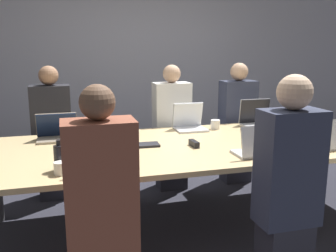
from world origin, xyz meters
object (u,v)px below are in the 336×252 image
at_px(person_near_midright, 288,187).
at_px(bottle_near_midright, 278,138).
at_px(cup_near_left, 61,168).
at_px(laptop_near_left, 100,163).
at_px(bottle_far_right, 291,117).
at_px(laptop_near_midright, 257,147).
at_px(person_far_center, 172,130).
at_px(person_far_right, 237,125).
at_px(bottle_near_left, 59,157).
at_px(cup_far_center, 215,124).
at_px(person_far_left, 52,135).
at_px(stapler, 194,144).
at_px(laptop_far_right, 257,118).
at_px(laptop_near_right, 330,140).
at_px(cup_near_midright, 282,146).
at_px(person_near_left, 102,212).
at_px(laptop_far_center, 189,122).
at_px(cup_far_right, 284,121).
at_px(laptop_far_left, 57,132).

xyz_separation_m(person_near_midright, bottle_near_midright, (0.29, 0.60, 0.17)).
bearing_deg(cup_near_left, laptop_near_left, -5.37).
relative_size(bottle_far_right, laptop_near_midright, 0.85).
bearing_deg(person_far_center, laptop_near_left, -122.40).
bearing_deg(person_far_right, bottle_near_left, -145.75).
bearing_deg(cup_far_center, person_far_left, 162.87).
distance_m(cup_far_center, stapler, 0.74).
xyz_separation_m(laptop_far_right, stapler, (-0.95, -0.64, -0.06)).
xyz_separation_m(laptop_near_right, cup_near_midright, (-0.43, 0.03, -0.03)).
distance_m(person_near_left, person_far_right, 2.65).
height_order(person_far_right, cup_near_midright, person_far_right).
bearing_deg(laptop_far_center, person_near_left, -124.15).
xyz_separation_m(laptop_near_right, person_far_left, (-2.25, 1.48, -0.15)).
height_order(laptop_far_right, laptop_near_midright, laptop_far_right).
height_order(cup_near_left, bottle_near_left, bottle_near_left).
xyz_separation_m(laptop_near_right, cup_near_left, (-2.17, -0.05, -0.03)).
bearing_deg(laptop_far_center, laptop_near_left, -132.60).
bearing_deg(cup_near_midright, stapler, 151.42).
height_order(person_near_left, person_far_left, person_far_left).
bearing_deg(cup_far_right, person_far_right, 121.71).
bearing_deg(person_far_left, laptop_near_left, -77.29).
height_order(person_near_midright, cup_far_center, person_near_midright).
height_order(cup_far_right, stapler, cup_far_right).
distance_m(laptop_far_left, stapler, 1.26).
bearing_deg(person_near_midright, laptop_near_midright, -95.03).
relative_size(bottle_near_left, laptop_far_right, 0.62).
distance_m(person_near_left, bottle_far_right, 2.54).
distance_m(cup_far_right, laptop_near_midright, 1.27).
relative_size(person_near_left, person_near_midright, 0.98).
xyz_separation_m(person_far_right, cup_far_center, (-0.47, -0.44, 0.12)).
bearing_deg(laptop_near_right, person_near_left, 15.33).
relative_size(cup_near_midright, laptop_far_center, 0.29).
xyz_separation_m(bottle_near_midright, stapler, (-0.62, 0.31, -0.08)).
xyz_separation_m(cup_far_right, stapler, (-1.22, -0.54, -0.02)).
bearing_deg(cup_near_midright, laptop_near_right, -4.59).
bearing_deg(person_near_left, person_far_right, -132.70).
xyz_separation_m(person_far_right, cup_far_right, (0.30, -0.49, 0.12)).
xyz_separation_m(person_near_left, laptop_far_right, (1.83, 1.55, 0.16)).
height_order(bottle_far_right, laptop_far_center, laptop_far_center).
xyz_separation_m(bottle_near_left, bottle_far_right, (2.35, 0.80, 0.02)).
xyz_separation_m(laptop_near_midright, laptop_far_center, (-0.19, 1.06, 0.01)).
bearing_deg(person_far_left, stapler, -42.64).
relative_size(cup_far_center, person_far_left, 0.07).
xyz_separation_m(laptop_far_center, person_far_center, (-0.08, 0.37, -0.16)).
height_order(person_far_right, person_far_center, person_far_right).
height_order(laptop_far_right, laptop_far_center, laptop_far_right).
relative_size(cup_near_left, bottle_near_left, 0.41).
bearing_deg(laptop_far_center, bottle_near_midright, -65.45).
bearing_deg(laptop_far_left, person_far_left, 96.33).
bearing_deg(laptop_far_left, cup_far_right, -0.69).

